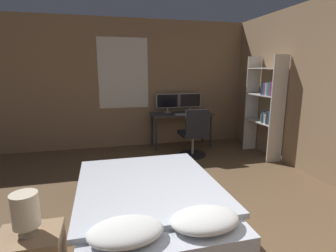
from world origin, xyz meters
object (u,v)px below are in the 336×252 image
at_px(monitor_right, 190,101).
at_px(computer_mouse, 196,113).
at_px(desk, 181,118).
at_px(keyboard, 184,114).
at_px(office_chair, 194,137).
at_px(monitor_left, 167,102).
at_px(bed, 150,210).
at_px(bookshelf, 267,102).
at_px(bedside_lamp, 25,211).

distance_m(monitor_right, computer_mouse, 0.41).
bearing_deg(desk, keyboard, -90.00).
distance_m(monitor_right, office_chair, 1.12).
bearing_deg(monitor_left, desk, -34.22).
height_order(bed, computer_mouse, computer_mouse).
relative_size(monitor_right, bookshelf, 0.26).
relative_size(desk, keyboard, 3.50).
bearing_deg(office_chair, monitor_left, 107.36).
distance_m(monitor_right, bookshelf, 1.66).
relative_size(desk, computer_mouse, 18.64).
relative_size(computer_mouse, office_chair, 0.07).
height_order(monitor_left, bookshelf, bookshelf).
distance_m(bed, monitor_right, 3.54).
bearing_deg(monitor_left, keyboard, -53.42).
bearing_deg(office_chair, bedside_lamp, -128.12).
bearing_deg(desk, monitor_left, 145.78).
xyz_separation_m(desk, keyboard, (0.00, -0.17, 0.11)).
distance_m(bedside_lamp, office_chair, 3.60).
distance_m(bed, bookshelf, 3.30).
relative_size(bedside_lamp, bookshelf, 0.16).
distance_m(bed, desk, 3.22).
relative_size(bedside_lamp, desk, 0.23).
bearing_deg(office_chair, desk, 92.09).
bearing_deg(keyboard, monitor_right, 53.42).
relative_size(desk, monitor_right, 2.65).
relative_size(monitor_right, computer_mouse, 7.04).
relative_size(bedside_lamp, monitor_right, 0.61).
distance_m(keyboard, bookshelf, 1.65).
distance_m(bed, monitor_left, 3.36).
height_order(bedside_lamp, office_chair, office_chair).
bearing_deg(bed, office_chair, 60.29).
distance_m(desk, monitor_right, 0.47).
bearing_deg(bed, monitor_left, 72.77).
bearing_deg(keyboard, desk, 90.00).
distance_m(bedside_lamp, monitor_right, 4.48).
bearing_deg(computer_mouse, keyboard, 180.00).
height_order(bed, monitor_right, monitor_right).
bearing_deg(bedside_lamp, monitor_right, 56.83).
bearing_deg(monitor_right, bed, -115.51).
xyz_separation_m(bed, desk, (1.23, 2.95, 0.37)).
xyz_separation_m(computer_mouse, bookshelf, (1.07, -0.90, 0.31)).
bearing_deg(monitor_right, keyboard, -126.58).
relative_size(bedside_lamp, monitor_left, 0.61).
height_order(keyboard, computer_mouse, computer_mouse).
distance_m(desk, monitor_left, 0.47).
height_order(computer_mouse, bookshelf, bookshelf).
height_order(desk, office_chair, office_chair).
height_order(monitor_left, office_chair, monitor_left).
distance_m(desk, office_chair, 0.78).
xyz_separation_m(bed, bookshelf, (2.58, 1.88, 0.80)).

